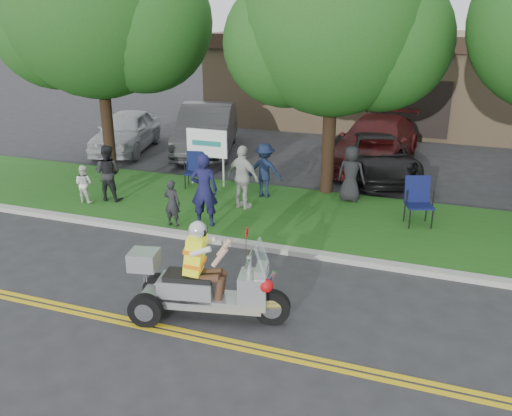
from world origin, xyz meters
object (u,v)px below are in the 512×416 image
(parked_car_far_left, at_px, (126,131))
(parked_car_left, at_px, (206,129))
(parked_car_mid, at_px, (376,156))
(lawn_chair_a, at_px, (195,167))
(lawn_chair_b, at_px, (418,198))
(spectator_adult_right, at_px, (243,177))
(trike_scooter, at_px, (202,286))
(spectator_adult_mid, at_px, (108,173))
(spectator_adult_left, at_px, (204,190))
(parked_car_right, at_px, (376,142))

(parked_car_far_left, distance_m, parked_car_left, 3.03)
(parked_car_far_left, relative_size, parked_car_mid, 0.92)
(lawn_chair_a, distance_m, lawn_chair_b, 6.32)
(lawn_chair_a, distance_m, parked_car_far_left, 5.63)
(spectator_adult_right, bearing_deg, lawn_chair_b, -156.57)
(trike_scooter, xyz_separation_m, parked_car_left, (-4.78, 10.43, 0.25))
(parked_car_far_left, bearing_deg, spectator_adult_mid, -75.86)
(parked_car_left, bearing_deg, spectator_adult_left, -83.07)
(lawn_chair_b, distance_m, spectator_adult_left, 5.07)
(parked_car_far_left, height_order, parked_car_right, parked_car_right)
(trike_scooter, bearing_deg, spectator_adult_right, 92.08)
(trike_scooter, height_order, lawn_chair_a, trike_scooter)
(trike_scooter, xyz_separation_m, parked_car_right, (1.27, 10.76, 0.17))
(spectator_adult_mid, relative_size, parked_car_far_left, 0.35)
(parked_car_right, bearing_deg, parked_car_far_left, -169.22)
(parked_car_right, bearing_deg, lawn_chair_a, -131.29)
(lawn_chair_a, relative_size, parked_car_right, 0.19)
(spectator_adult_right, bearing_deg, trike_scooter, 121.62)
(trike_scooter, height_order, lawn_chair_b, trike_scooter)
(lawn_chair_a, relative_size, spectator_adult_mid, 0.67)
(lawn_chair_a, height_order, spectator_adult_right, spectator_adult_right)
(lawn_chair_a, xyz_separation_m, spectator_adult_left, (1.56, -2.67, 0.31))
(lawn_chair_a, xyz_separation_m, parked_car_left, (-1.54, 4.10, 0.20))
(lawn_chair_a, height_order, spectator_adult_left, spectator_adult_left)
(parked_car_far_left, height_order, parked_car_mid, parked_car_far_left)
(parked_car_mid, relative_size, parked_car_right, 0.85)
(spectator_adult_left, bearing_deg, spectator_adult_right, -120.53)
(spectator_adult_mid, bearing_deg, spectator_adult_left, 160.75)
(parked_car_far_left, bearing_deg, lawn_chair_a, -51.27)
(spectator_adult_left, relative_size, parked_car_left, 0.33)
(parked_car_far_left, bearing_deg, spectator_adult_left, -59.28)
(parked_car_left, bearing_deg, trike_scooter, -83.08)
(lawn_chair_b, bearing_deg, trike_scooter, -138.80)
(parked_car_right, bearing_deg, spectator_adult_left, -108.32)
(spectator_adult_right, bearing_deg, parked_car_mid, -103.87)
(spectator_adult_mid, xyz_separation_m, spectator_adult_right, (3.61, 0.64, 0.07))
(spectator_adult_left, distance_m, parked_car_far_left, 8.57)
(trike_scooter, relative_size, parked_car_right, 0.50)
(spectator_adult_right, distance_m, parked_car_right, 6.22)
(spectator_adult_left, xyz_separation_m, parked_car_right, (2.94, 7.10, -0.19))
(spectator_adult_right, xyz_separation_m, parked_car_mid, (2.72, 4.43, -0.28))
(lawn_chair_a, bearing_deg, parked_car_far_left, 129.52)
(lawn_chair_a, height_order, parked_car_left, parked_car_left)
(spectator_adult_left, xyz_separation_m, spectator_adult_right, (0.41, 1.42, -0.05))
(trike_scooter, distance_m, lawn_chair_b, 6.29)
(parked_car_right, bearing_deg, lawn_chair_b, -67.19)
(lawn_chair_b, xyz_separation_m, spectator_adult_right, (-4.30, -0.43, 0.18))
(lawn_chair_b, xyz_separation_m, spectator_adult_mid, (-7.91, -1.07, 0.11))
(lawn_chair_b, height_order, parked_car_right, parked_car_right)
(spectator_adult_left, distance_m, parked_car_mid, 6.64)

